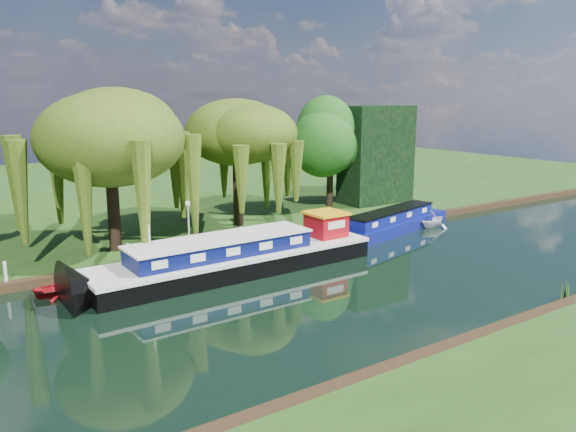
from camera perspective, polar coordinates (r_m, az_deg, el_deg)
ground at (r=26.12m, az=-1.43°, el=-8.60°), size 120.00×120.00×0.00m
far_bank at (r=56.90m, az=-20.15°, el=2.27°), size 120.00×52.00×0.45m
dutch_barge at (r=30.13m, az=-5.08°, el=-4.14°), size 15.91×3.89×3.34m
narrowboat at (r=39.20m, az=10.43°, el=-0.77°), size 12.17×4.83×1.76m
red_dinghy at (r=29.20m, az=-21.26°, el=-7.19°), size 3.23×2.33×0.66m
white_cruiser at (r=41.67m, az=14.45°, el=-1.08°), size 2.80×2.50×1.33m
willow_left at (r=33.28m, az=-17.73°, el=7.38°), size 7.32×7.32×8.77m
willow_right at (r=38.31m, az=-5.18°, el=7.37°), size 6.36×6.36×7.74m
tree_far_right at (r=45.14m, az=4.33°, el=7.53°), size 4.61×4.61×7.55m
conifer_hedge at (r=47.45m, az=8.95°, el=6.19°), size 6.00×3.00×8.00m
lamppost at (r=34.65m, az=-10.10°, el=0.58°), size 0.36×0.36×2.56m
mooring_posts at (r=32.72m, az=-10.12°, el=-2.75°), size 19.16×0.16×1.00m
reeds_near at (r=25.38m, az=21.72°, el=-8.81°), size 33.70×1.50×1.10m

